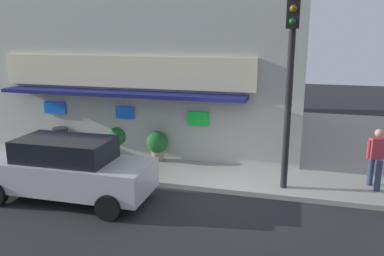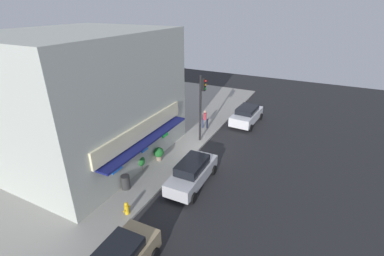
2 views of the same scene
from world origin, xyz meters
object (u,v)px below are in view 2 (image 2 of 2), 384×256
at_px(trash_can, 126,182).
at_px(parked_car_silver, 192,172).
at_px(potted_plant_by_window, 140,162).
at_px(pedestrian, 205,118).
at_px(potted_plant_by_doorway, 159,153).
at_px(traffic_light, 202,101).
at_px(parked_car_white, 247,115).
at_px(fire_hydrant, 127,208).

distance_m(trash_can, parked_car_silver, 4.14).
bearing_deg(potted_plant_by_window, parked_car_silver, -85.32).
height_order(pedestrian, potted_plant_by_doorway, pedestrian).
distance_m(pedestrian, potted_plant_by_window, 8.35).
bearing_deg(traffic_light, parked_car_silver, -160.67).
bearing_deg(potted_plant_by_doorway, parked_car_white, -20.79).
height_order(traffic_light, trash_can, traffic_light).
xyz_separation_m(trash_can, potted_plant_by_doorway, (3.72, -0.00, 0.13)).
bearing_deg(parked_car_silver, pedestrian, 18.61).
distance_m(potted_plant_by_doorway, parked_car_white, 10.39).
xyz_separation_m(potted_plant_by_doorway, parked_car_silver, (-1.30, -3.35, 0.14)).
distance_m(traffic_light, potted_plant_by_window, 6.79).
bearing_deg(potted_plant_by_doorway, pedestrian, -5.81).
xyz_separation_m(traffic_light, parked_car_white, (5.48, -2.28, -2.77)).
height_order(pedestrian, parked_car_silver, pedestrian).
bearing_deg(fire_hydrant, parked_car_white, -8.31).
height_order(traffic_light, parked_car_white, traffic_light).
relative_size(fire_hydrant, parked_car_silver, 0.16).
xyz_separation_m(fire_hydrant, parked_car_white, (15.17, -2.22, 0.35)).
relative_size(traffic_light, potted_plant_by_doorway, 5.45).
xyz_separation_m(trash_can, pedestrian, (10.36, -0.68, 0.48)).
xyz_separation_m(trash_can, parked_car_silver, (2.41, -3.36, 0.27)).
xyz_separation_m(parked_car_silver, parked_car_white, (11.01, -0.34, -0.01)).
height_order(fire_hydrant, parked_car_silver, parked_car_silver).
bearing_deg(parked_car_silver, traffic_light, 19.33).
height_order(traffic_light, pedestrian, traffic_light).
height_order(pedestrian, parked_car_white, pedestrian).
distance_m(potted_plant_by_window, parked_car_white, 12.08).
xyz_separation_m(fire_hydrant, pedestrian, (12.10, 0.80, 0.57)).
distance_m(trash_can, potted_plant_by_window, 2.16).
distance_m(pedestrian, potted_plant_by_doorway, 6.69).
relative_size(fire_hydrant, potted_plant_by_doorway, 0.74).
xyz_separation_m(pedestrian, potted_plant_by_doorway, (-6.65, 0.68, -0.34)).
height_order(potted_plant_by_doorway, potted_plant_by_window, potted_plant_by_window).
bearing_deg(trash_can, potted_plant_by_doorway, -0.08).
bearing_deg(fire_hydrant, traffic_light, 0.36).
relative_size(potted_plant_by_window, parked_car_silver, 0.23).
height_order(traffic_light, parked_car_silver, traffic_light).
bearing_deg(potted_plant_by_window, fire_hydrant, -152.96).
relative_size(potted_plant_by_window, parked_car_white, 0.23).
bearing_deg(potted_plant_by_window, trash_can, -167.00).
distance_m(fire_hydrant, trash_can, 2.29).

